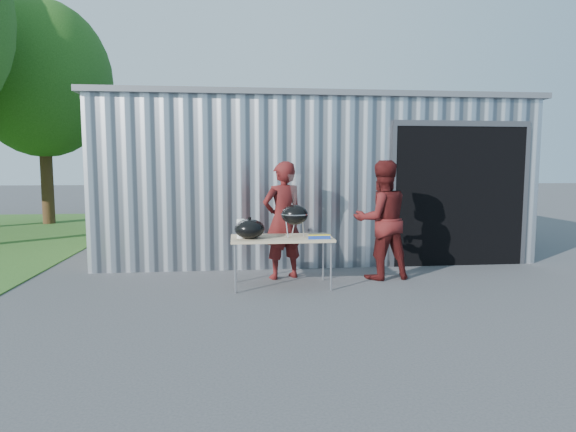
{
  "coord_description": "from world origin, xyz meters",
  "views": [
    {
      "loc": [
        -0.7,
        -6.56,
        1.81
      ],
      "look_at": [
        0.07,
        0.63,
        1.05
      ],
      "focal_mm": 30.0,
      "sensor_mm": 36.0,
      "label": 1
    }
  ],
  "objects": [
    {
      "name": "tree_far",
      "position": [
        -6.5,
        9.0,
        4.4
      ],
      "size": [
        4.08,
        4.08,
        6.75
      ],
      "color": "#442D19",
      "rests_on": "ground"
    },
    {
      "name": "kettle_grill",
      "position": [
        0.16,
        0.51,
        1.18
      ],
      "size": [
        0.41,
        0.41,
        0.93
      ],
      "color": "black",
      "rests_on": "folding_table"
    },
    {
      "name": "person_cook",
      "position": [
        0.03,
        1.03,
        0.94
      ],
      "size": [
        0.8,
        0.66,
        1.88
      ],
      "primitive_type": "imported",
      "rotation": [
        0.0,
        0.0,
        3.5
      ],
      "color": "#4F1413",
      "rests_on": "ground"
    },
    {
      "name": "white_tub",
      "position": [
        -0.59,
        0.66,
        0.8
      ],
      "size": [
        0.2,
        0.15,
        0.1
      ],
      "primitive_type": "cube",
      "color": "white",
      "rests_on": "folding_table"
    },
    {
      "name": "person_bystander",
      "position": [
        1.6,
        0.86,
        0.95
      ],
      "size": [
        1.01,
        0.83,
        1.89
      ],
      "primitive_type": "imported",
      "rotation": [
        0.0,
        0.0,
        3.28
      ],
      "color": "#4F1413",
      "rests_on": "ground"
    },
    {
      "name": "folding_table",
      "position": [
        -0.04,
        0.5,
        0.71
      ],
      "size": [
        1.5,
        0.75,
        0.75
      ],
      "color": "tan",
      "rests_on": "ground"
    },
    {
      "name": "ground",
      "position": [
        0.0,
        0.0,
        0.0
      ],
      "size": [
        80.0,
        80.0,
        0.0
      ],
      "primitive_type": "plane",
      "color": "#3F3F41"
    },
    {
      "name": "grill_lid",
      "position": [
        -0.51,
        0.4,
        0.89
      ],
      "size": [
        0.44,
        0.44,
        0.32
      ],
      "color": "black",
      "rests_on": "folding_table"
    },
    {
      "name": "paper_towels",
      "position": [
        -0.64,
        0.45,
        0.89
      ],
      "size": [
        0.12,
        0.12,
        0.28
      ],
      "primitive_type": "cylinder",
      "color": "white",
      "rests_on": "folding_table"
    },
    {
      "name": "foil_box",
      "position": [
        0.49,
        0.25,
        0.78
      ],
      "size": [
        0.32,
        0.06,
        0.06
      ],
      "color": "#18379C",
      "rests_on": "folding_table"
    },
    {
      "name": "building",
      "position": [
        0.92,
        4.59,
        1.54
      ],
      "size": [
        8.2,
        6.2,
        3.1
      ],
      "color": "silver",
      "rests_on": "ground"
    }
  ]
}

